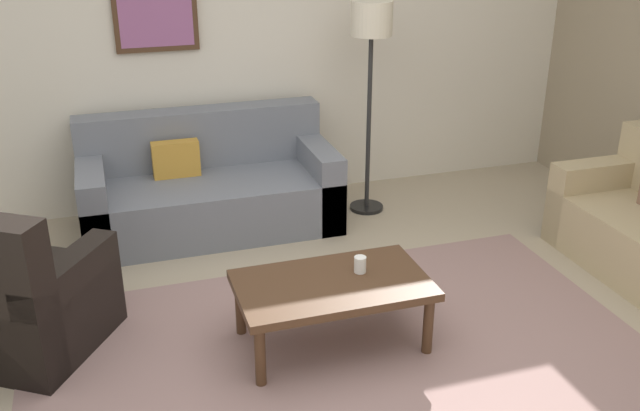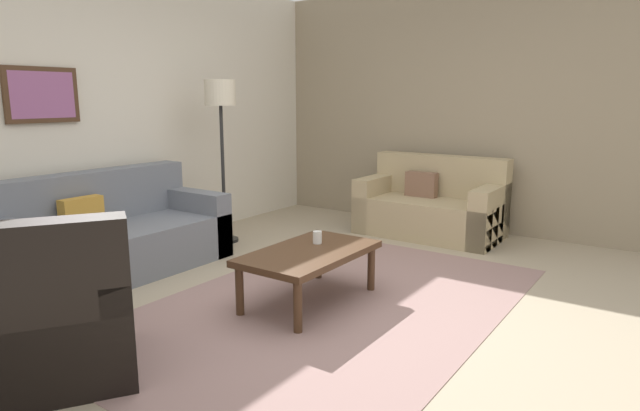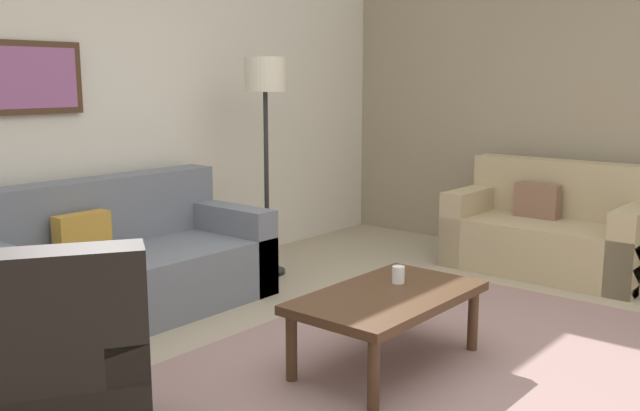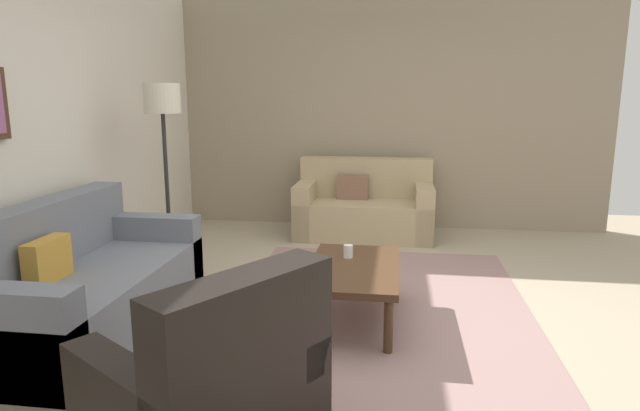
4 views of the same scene
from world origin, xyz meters
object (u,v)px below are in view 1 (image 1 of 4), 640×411
at_px(framed_artwork, 156,21).
at_px(armchair_leather, 15,305).
at_px(lamp_standing, 371,41).
at_px(coffee_table, 332,289).
at_px(cup, 360,264).
at_px(couch_main, 208,188).

bearing_deg(framed_artwork, armchair_leather, -119.81).
height_order(lamp_standing, framed_artwork, framed_artwork).
bearing_deg(armchair_leather, framed_artwork, 60.19).
height_order(armchair_leather, lamp_standing, lamp_standing).
relative_size(armchair_leather, coffee_table, 1.01).
height_order(cup, lamp_standing, lamp_standing).
height_order(couch_main, armchair_leather, armchair_leather).
xyz_separation_m(armchair_leather, cup, (1.92, -0.40, 0.15)).
bearing_deg(cup, framed_artwork, 110.31).
xyz_separation_m(coffee_table, framed_artwork, (-0.65, 2.34, 1.19)).
distance_m(armchair_leather, lamp_standing, 3.15).
height_order(couch_main, lamp_standing, lamp_standing).
xyz_separation_m(couch_main, framed_artwork, (-0.25, 0.43, 1.26)).
xyz_separation_m(cup, framed_artwork, (-0.84, 2.28, 1.09)).
bearing_deg(lamp_standing, armchair_leather, -153.35).
xyz_separation_m(coffee_table, cup, (0.19, 0.06, 0.10)).
height_order(coffee_table, lamp_standing, lamp_standing).
xyz_separation_m(couch_main, armchair_leather, (-1.33, -1.45, 0.01)).
bearing_deg(coffee_table, couch_main, 101.93).
bearing_deg(coffee_table, cup, 17.27).
distance_m(couch_main, lamp_standing, 1.72).
height_order(armchair_leather, framed_artwork, framed_artwork).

